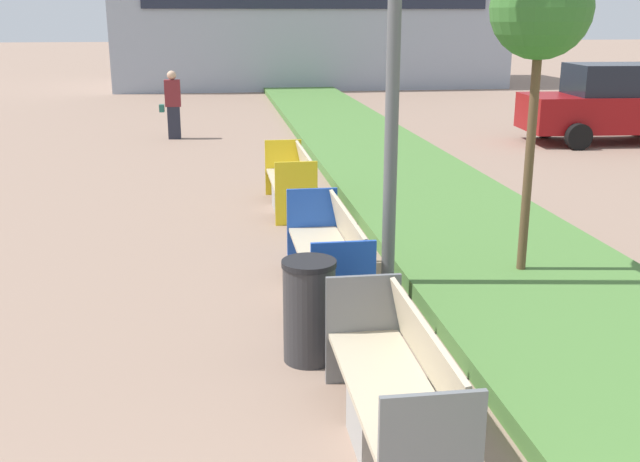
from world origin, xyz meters
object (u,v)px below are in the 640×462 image
object	(u,v)px
pedestrian_walking	(173,105)
parked_car_distant	(613,104)
bench_yellow_frame	(292,186)
sapling_tree_near	(541,12)
litter_bin	(309,311)
bench_grey_frame	(395,399)
bench_blue_frame	(329,262)

from	to	relation	value
pedestrian_walking	parked_car_distant	bearing A→B (deg)	-11.03
pedestrian_walking	bench_yellow_frame	bearing A→B (deg)	-73.67
sapling_tree_near	pedestrian_walking	xyz separation A→B (m)	(-4.38, 11.20, -2.15)
bench_yellow_frame	pedestrian_walking	distance (m)	7.69
pedestrian_walking	parked_car_distant	distance (m)	10.66
bench_yellow_frame	litter_bin	bearing A→B (deg)	-94.44
bench_grey_frame	pedestrian_walking	size ratio (longest dim) A/B	1.21
bench_yellow_frame	sapling_tree_near	world-z (taller)	sapling_tree_near
litter_bin	pedestrian_walking	distance (m)	12.93
bench_yellow_frame	pedestrian_walking	xyz separation A→B (m)	(-2.16, 7.37, 0.48)
bench_grey_frame	pedestrian_walking	world-z (taller)	pedestrian_walking
bench_blue_frame	bench_yellow_frame	xyz separation A→B (m)	(-0.00, 3.85, -0.01)
bench_yellow_frame	sapling_tree_near	bearing A→B (deg)	-59.91
bench_yellow_frame	sapling_tree_near	xyz separation A→B (m)	(2.22, -3.83, 2.63)
sapling_tree_near	bench_grey_frame	bearing A→B (deg)	-125.86
litter_bin	sapling_tree_near	size ratio (longest dim) A/B	0.26
bench_blue_frame	litter_bin	xyz separation A→B (m)	(-0.43, -1.59, 0.09)
bench_grey_frame	bench_blue_frame	distance (m)	3.06
litter_bin	parked_car_distant	distance (m)	13.87
bench_blue_frame	parked_car_distant	distance (m)	12.39
bench_grey_frame	bench_yellow_frame	xyz separation A→B (m)	(-0.00, 6.91, -0.00)
bench_blue_frame	pedestrian_walking	size ratio (longest dim) A/B	1.36
bench_yellow_frame	litter_bin	xyz separation A→B (m)	(-0.42, -5.44, 0.10)
bench_blue_frame	pedestrian_walking	bearing A→B (deg)	100.91
parked_car_distant	pedestrian_walking	bearing A→B (deg)	172.83
bench_grey_frame	litter_bin	world-z (taller)	bench_grey_frame
pedestrian_walking	parked_car_distant	world-z (taller)	parked_car_distant
litter_bin	parked_car_distant	xyz separation A→B (m)	(8.72, 10.77, 0.45)
litter_bin	pedestrian_walking	xyz separation A→B (m)	(-1.74, 12.81, 0.38)
litter_bin	bench_grey_frame	bearing A→B (deg)	-73.90
bench_yellow_frame	sapling_tree_near	size ratio (longest dim) A/B	0.57
bench_grey_frame	pedestrian_walking	bearing A→B (deg)	98.60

